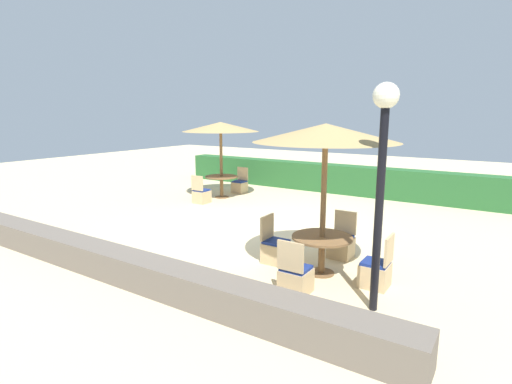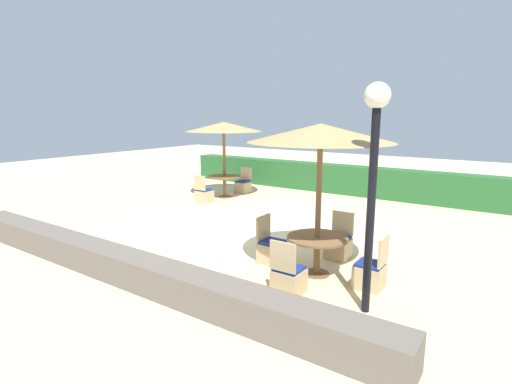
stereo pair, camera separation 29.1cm
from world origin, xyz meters
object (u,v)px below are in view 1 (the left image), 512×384
at_px(patio_chair_back_left_north, 240,186).
at_px(patio_chair_back_left_south, 201,195).
at_px(parasol_back_left, 221,127).
at_px(round_table_back_left, 222,180).
at_px(patio_chair_front_right_north, 341,245).
at_px(patio_chair_front_right_east, 376,272).
at_px(lamp_post, 382,153).
at_px(parasol_front_right, 326,134).
at_px(patio_chair_front_right_west, 275,249).
at_px(round_table_front_right, 322,244).
at_px(patio_chair_front_right_south, 295,278).

relative_size(patio_chair_back_left_north, patio_chair_back_left_south, 1.00).
bearing_deg(parasol_back_left, patio_chair_back_left_north, 88.06).
bearing_deg(patio_chair_back_left_north, round_table_back_left, 88.06).
height_order(patio_chair_front_right_north, patio_chair_back_left_north, same).
xyz_separation_m(patio_chair_back_left_north, patio_chair_back_left_south, (-0.07, -2.09, 0.00)).
bearing_deg(patio_chair_front_right_east, patio_chair_back_left_north, 50.75).
height_order(lamp_post, parasol_back_left, lamp_post).
height_order(patio_chair_front_right_east, patio_chair_front_right_north, same).
height_order(lamp_post, patio_chair_back_left_south, lamp_post).
height_order(patio_chair_front_right_east, round_table_back_left, patio_chair_front_right_east).
relative_size(parasol_back_left, round_table_back_left, 2.32).
bearing_deg(patio_chair_front_right_east, parasol_front_right, 88.81).
bearing_deg(patio_chair_front_right_east, patio_chair_front_right_west, 88.24).
relative_size(lamp_post, patio_chair_back_left_north, 3.57).
distance_m(patio_chair_front_right_west, patio_chair_front_right_north, 1.39).
distance_m(lamp_post, parasol_front_right, 1.49).
distance_m(patio_chair_front_right_west, round_table_back_left, 6.36).
bearing_deg(round_table_front_right, patio_chair_front_right_east, -1.19).
relative_size(patio_chair_front_right_south, patio_chair_back_left_north, 1.00).
xyz_separation_m(round_table_front_right, parasol_back_left, (-5.67, 4.36, 1.87)).
bearing_deg(lamp_post, patio_chair_front_right_south, -173.59).
bearing_deg(lamp_post, patio_chair_front_right_west, 158.37).
distance_m(patio_chair_front_right_east, parasol_back_left, 8.27).
bearing_deg(round_table_front_right, lamp_post, -34.61).
height_order(round_table_back_left, patio_chair_back_left_south, patio_chair_back_left_south).
bearing_deg(patio_chair_front_right_south, lamp_post, 6.41).
xyz_separation_m(patio_chair_front_right_west, patio_chair_back_left_south, (-4.70, 3.27, 0.00)).
xyz_separation_m(patio_chair_front_right_south, patio_chair_back_left_north, (-5.60, 6.38, 0.00)).
height_order(round_table_front_right, patio_chair_back_left_south, patio_chair_back_left_south).
bearing_deg(parasol_front_right, lamp_post, -34.61).
bearing_deg(patio_chair_back_left_south, patio_chair_front_right_south, -37.11).
bearing_deg(patio_chair_back_left_south, patio_chair_front_right_east, -26.43).
xyz_separation_m(patio_chair_front_right_west, patio_chair_back_left_north, (-4.63, 5.36, 0.00)).
relative_size(patio_chair_front_right_north, patio_chair_back_left_south, 1.00).
height_order(patio_chair_front_right_south, patio_chair_front_right_north, same).
xyz_separation_m(patio_chair_front_right_west, patio_chair_front_right_north, (0.99, 0.98, 0.00)).
bearing_deg(patio_chair_front_right_west, lamp_post, 68.37).
height_order(patio_chair_front_right_south, patio_chair_front_right_west, same).
bearing_deg(lamp_post, round_table_front_right, 145.39).
bearing_deg(round_table_front_right, patio_chair_front_right_west, 177.67).
xyz_separation_m(patio_chair_front_right_east, patio_chair_front_right_north, (-1.02, 1.04, 0.00)).
bearing_deg(patio_chair_back_left_north, patio_chair_front_right_north, 142.06).
bearing_deg(round_table_front_right, patio_chair_back_left_north, 136.20).
bearing_deg(lamp_post, patio_chair_back_left_north, 137.65).
relative_size(patio_chair_front_right_west, round_table_back_left, 0.83).
relative_size(parasol_front_right, patio_chair_back_left_north, 2.94).
relative_size(round_table_front_right, patio_chair_back_left_north, 1.18).
bearing_deg(parasol_front_right, patio_chair_front_right_south, -91.77).
relative_size(lamp_post, patio_chair_back_left_south, 3.57).
relative_size(lamp_post, round_table_front_right, 3.01).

